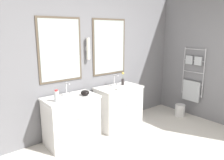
{
  "coord_description": "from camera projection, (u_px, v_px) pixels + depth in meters",
  "views": [
    {
      "loc": [
        -2.13,
        -1.34,
        1.87
      ],
      "look_at": [
        0.08,
        1.43,
        1.05
      ],
      "focal_mm": 35.0,
      "sensor_mm": 36.0,
      "label": 1
    }
  ],
  "objects": [
    {
      "name": "wall_back",
      "position": [
        87.0,
        61.0,
        4.01
      ],
      "size": [
        5.95,
        0.15,
        2.6
      ],
      "color": "slate",
      "rests_on": "ground_plane"
    },
    {
      "name": "wall_right",
      "position": [
        208.0,
        59.0,
        4.48
      ],
      "size": [
        0.13,
        4.06,
        2.6
      ],
      "color": "slate",
      "rests_on": "ground_plane"
    },
    {
      "name": "vanity_left",
      "position": [
        72.0,
        120.0,
        3.62
      ],
      "size": [
        0.88,
        0.58,
        0.8
      ],
      "color": "white",
      "rests_on": "ground_plane"
    },
    {
      "name": "vanity_right",
      "position": [
        120.0,
        107.0,
        4.24
      ],
      "size": [
        0.88,
        0.58,
        0.8
      ],
      "color": "white",
      "rests_on": "ground_plane"
    },
    {
      "name": "faucet_left",
      "position": [
        67.0,
        89.0,
        3.62
      ],
      "size": [
        0.17,
        0.14,
        0.22
      ],
      "color": "silver",
      "rests_on": "vanity_left"
    },
    {
      "name": "faucet_right",
      "position": [
        115.0,
        80.0,
        4.25
      ],
      "size": [
        0.17,
        0.14,
        0.22
      ],
      "color": "silver",
      "rests_on": "vanity_right"
    },
    {
      "name": "toiletry_bottle",
      "position": [
        57.0,
        96.0,
        3.3
      ],
      "size": [
        0.07,
        0.07,
        0.19
      ],
      "color": "silver",
      "rests_on": "vanity_left"
    },
    {
      "name": "amenity_bowl",
      "position": [
        85.0,
        93.0,
        3.63
      ],
      "size": [
        0.15,
        0.15,
        0.09
      ],
      "color": "black",
      "rests_on": "vanity_left"
    },
    {
      "name": "flower_vase",
      "position": [
        123.0,
        80.0,
        4.31
      ],
      "size": [
        0.05,
        0.05,
        0.26
      ],
      "color": "#332D2D",
      "rests_on": "vanity_right"
    },
    {
      "name": "soap_dish",
      "position": [
        118.0,
        89.0,
        3.97
      ],
      "size": [
        0.08,
        0.06,
        0.04
      ],
      "color": "white",
      "rests_on": "vanity_right"
    },
    {
      "name": "waste_bin",
      "position": [
        180.0,
        110.0,
        4.83
      ],
      "size": [
        0.22,
        0.22,
        0.26
      ],
      "color": "silver",
      "rests_on": "ground_plane"
    }
  ]
}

